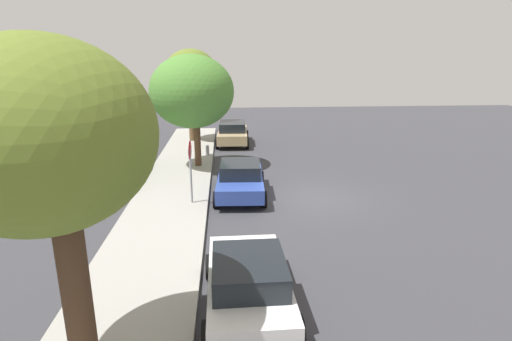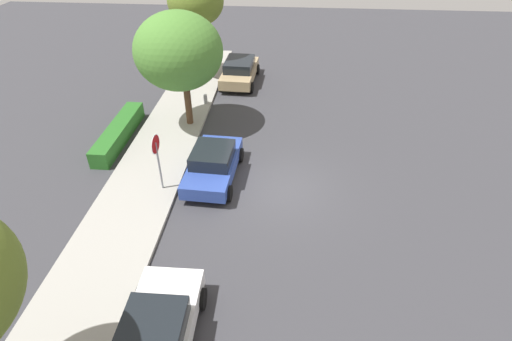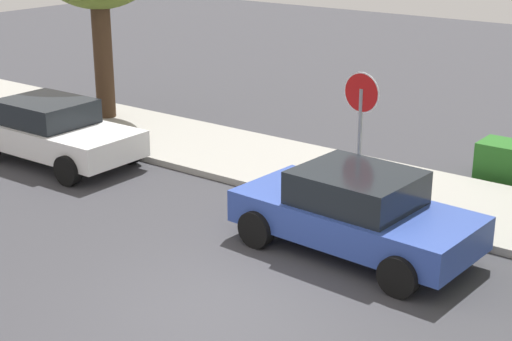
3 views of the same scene
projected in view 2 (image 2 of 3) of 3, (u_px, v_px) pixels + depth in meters
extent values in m
plane|color=#38383D|center=(281.00, 188.00, 16.37)|extent=(60.00, 60.00, 0.00)
cube|color=#9E9B93|center=(146.00, 180.00, 16.71)|extent=(32.00, 3.02, 0.14)
cylinder|color=gray|center=(160.00, 168.00, 15.57)|extent=(0.08, 0.08, 2.27)
cylinder|color=white|center=(156.00, 144.00, 14.95)|extent=(0.77, 0.07, 0.77)
cylinder|color=red|center=(156.00, 144.00, 14.95)|extent=(0.72, 0.08, 0.72)
cube|color=#2D479E|center=(213.00, 166.00, 16.62)|extent=(4.11, 2.02, 0.56)
cube|color=black|center=(212.00, 155.00, 16.30)|extent=(1.95, 1.69, 0.55)
cylinder|color=black|center=(201.00, 152.00, 17.97)|extent=(0.65, 0.25, 0.64)
cylinder|color=black|center=(240.00, 155.00, 17.77)|extent=(0.65, 0.25, 0.64)
cylinder|color=black|center=(184.00, 189.00, 15.77)|extent=(0.65, 0.25, 0.64)
cylinder|color=black|center=(229.00, 193.00, 15.57)|extent=(0.65, 0.25, 0.64)
cube|color=white|center=(158.00, 334.00, 10.40)|extent=(3.96, 1.81, 0.56)
cube|color=black|center=(151.00, 332.00, 9.83)|extent=(1.92, 1.58, 0.53)
cylinder|color=black|center=(142.00, 295.00, 11.70)|extent=(0.64, 0.23, 0.64)
cylinder|color=black|center=(201.00, 299.00, 11.59)|extent=(0.64, 0.23, 0.64)
cube|color=tan|center=(240.00, 73.00, 24.83)|extent=(4.36, 2.05, 0.61)
cube|color=black|center=(239.00, 64.00, 24.42)|extent=(2.35, 1.73, 0.56)
cylinder|color=black|center=(229.00, 68.00, 26.27)|extent=(0.65, 0.25, 0.64)
cylinder|color=black|center=(257.00, 69.00, 26.07)|extent=(0.65, 0.25, 0.64)
cylinder|color=black|center=(221.00, 86.00, 23.92)|extent=(0.65, 0.25, 0.64)
cylinder|color=black|center=(251.00, 88.00, 23.72)|extent=(0.65, 0.25, 0.64)
cylinder|color=#513823|center=(188.00, 102.00, 19.91)|extent=(0.33, 0.33, 2.59)
ellipsoid|color=#4C8433|center=(179.00, 51.00, 18.33)|extent=(4.11, 4.11, 3.57)
cylinder|color=brown|center=(198.00, 50.00, 24.95)|extent=(0.41, 0.41, 3.45)
ellipsoid|color=olive|center=(196.00, 1.00, 23.31)|extent=(3.30, 3.30, 2.84)
cylinder|color=#A5A5A8|center=(206.00, 101.00, 22.33)|extent=(0.22, 0.22, 0.55)
sphere|color=#A5A5A8|center=(205.00, 96.00, 22.14)|extent=(0.21, 0.21, 0.21)
cylinder|color=#A5A5A8|center=(206.00, 99.00, 22.42)|extent=(0.08, 0.09, 0.09)
cube|color=#286623|center=(119.00, 133.00, 19.25)|extent=(5.09, 0.84, 0.78)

